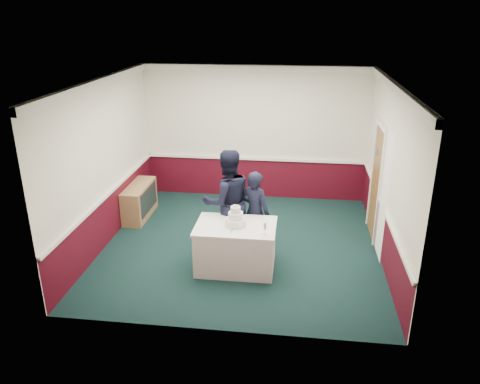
# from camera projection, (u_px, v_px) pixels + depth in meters

# --- Properties ---
(ground) EXTENTS (5.00, 5.00, 0.00)m
(ground) POSITION_uv_depth(u_px,v_px,m) (241.00, 245.00, 8.70)
(ground) COLOR #112B27
(ground) RESTS_ON ground
(room_shell) EXTENTS (5.00, 5.00, 3.00)m
(room_shell) POSITION_uv_depth(u_px,v_px,m) (250.00, 134.00, 8.54)
(room_shell) COLOR silver
(room_shell) RESTS_ON ground
(sideboard) EXTENTS (0.41, 1.20, 0.70)m
(sideboard) POSITION_uv_depth(u_px,v_px,m) (140.00, 201.00, 9.79)
(sideboard) COLOR #A1794E
(sideboard) RESTS_ON ground
(cake_table) EXTENTS (1.32, 0.92, 0.79)m
(cake_table) POSITION_uv_depth(u_px,v_px,m) (236.00, 246.00, 7.80)
(cake_table) COLOR white
(cake_table) RESTS_ON ground
(wedding_cake) EXTENTS (0.35, 0.35, 0.36)m
(wedding_cake) POSITION_uv_depth(u_px,v_px,m) (236.00, 219.00, 7.62)
(wedding_cake) COLOR white
(wedding_cake) RESTS_ON cake_table
(cake_knife) EXTENTS (0.02, 0.22, 0.00)m
(cake_knife) POSITION_uv_depth(u_px,v_px,m) (232.00, 230.00, 7.48)
(cake_knife) COLOR silver
(cake_knife) RESTS_ON cake_table
(champagne_flute) EXTENTS (0.05, 0.05, 0.21)m
(champagne_flute) POSITION_uv_depth(u_px,v_px,m) (265.00, 227.00, 7.29)
(champagne_flute) COLOR silver
(champagne_flute) RESTS_ON cake_table
(person_man) EXTENTS (1.13, 1.04, 1.89)m
(person_man) POSITION_uv_depth(u_px,v_px,m) (227.00, 201.00, 8.21)
(person_man) COLOR black
(person_man) RESTS_ON ground
(person_woman) EXTENTS (0.66, 0.57, 1.53)m
(person_woman) POSITION_uv_depth(u_px,v_px,m) (255.00, 212.00, 8.21)
(person_woman) COLOR black
(person_woman) RESTS_ON ground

